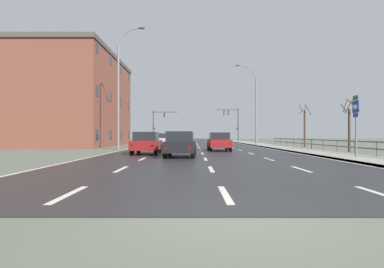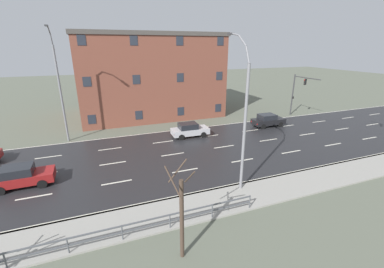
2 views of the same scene
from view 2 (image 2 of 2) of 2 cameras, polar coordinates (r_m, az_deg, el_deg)
ground_plane at (r=30.56m, az=20.87°, el=-0.76°), size 160.00×160.00×0.12m
road_asphalt_strip at (r=39.38m, az=34.12°, el=1.55°), size 14.00×120.00×0.03m
street_lamp_midground at (r=17.01m, az=11.43°, el=3.23°), size 2.82×0.24×10.51m
street_lamp_left_bank at (r=29.10m, az=-27.39°, el=8.93°), size 2.55×0.24×11.41m
traffic_signal_left at (r=39.33m, az=22.47°, el=9.14°), size 4.62×0.36×5.86m
car_distant at (r=28.45m, az=-0.54°, el=0.95°), size 1.93×4.15×1.57m
car_near_right at (r=33.57m, az=16.58°, el=2.98°), size 1.92×4.15×1.57m
car_near_left at (r=22.23m, az=-33.79°, el=-7.83°), size 1.90×4.13×1.57m
brick_building at (r=38.80m, az=-9.68°, el=12.93°), size 12.88×19.45×11.34m
bare_tree_mid at (r=12.23m, az=-2.34°, el=-17.75°), size 1.16×1.20×4.92m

